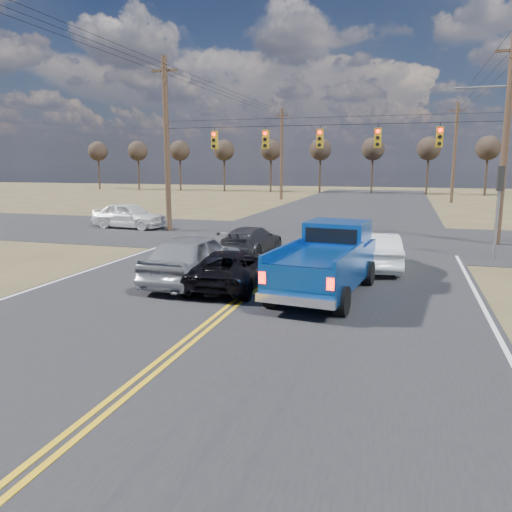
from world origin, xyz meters
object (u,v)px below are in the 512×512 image
(silver_suv, at_px, (194,258))
(cross_car_west, at_px, (129,215))
(black_suv, at_px, (231,269))
(dgrey_car_queue, at_px, (252,240))
(white_car_queue, at_px, (376,251))
(pickup_truck, at_px, (327,261))

(silver_suv, distance_m, cross_car_west, 15.59)
(black_suv, bearing_deg, silver_suv, -15.37)
(black_suv, height_order, cross_car_west, cross_car_west)
(cross_car_west, bearing_deg, black_suv, -132.04)
(silver_suv, distance_m, dgrey_car_queue, 6.02)
(silver_suv, relative_size, cross_car_west, 1.06)
(silver_suv, relative_size, white_car_queue, 1.17)
(dgrey_car_queue, bearing_deg, black_suv, 107.24)
(black_suv, relative_size, dgrey_car_queue, 1.07)
(white_car_queue, bearing_deg, silver_suv, 25.98)
(silver_suv, distance_m, white_car_queue, 7.07)
(pickup_truck, relative_size, cross_car_west, 1.24)
(pickup_truck, relative_size, dgrey_car_queue, 1.42)
(dgrey_car_queue, bearing_deg, silver_suv, 94.40)
(white_car_queue, height_order, dgrey_car_queue, white_car_queue)
(white_car_queue, bearing_deg, pickup_truck, 64.83)
(pickup_truck, distance_m, black_suv, 3.15)
(pickup_truck, bearing_deg, cross_car_west, 145.30)
(white_car_queue, distance_m, dgrey_car_queue, 5.93)
(silver_suv, xyz_separation_m, white_car_queue, (5.79, 4.05, -0.15))
(white_car_queue, relative_size, cross_car_west, 0.91)
(pickup_truck, bearing_deg, white_car_queue, 80.15)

